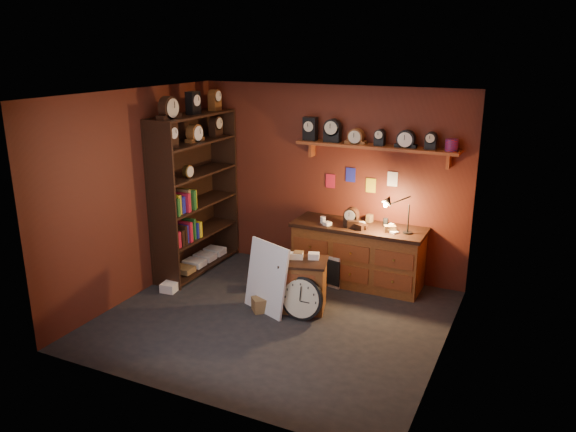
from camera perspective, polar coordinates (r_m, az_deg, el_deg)
The scene contains 11 objects.
floor at distance 7.00m, azimuth -1.43°, elevation -10.39°, with size 4.00×4.00×0.00m, color black.
room_shell at distance 6.47m, azimuth -0.75°, elevation 3.61°, with size 4.02×3.62×2.71m.
shelving_unit at distance 8.22m, azimuth -9.60°, elevation 2.93°, with size 0.47×1.60×2.58m.
workbench at distance 7.86m, azimuth 7.12°, elevation -3.58°, with size 1.83×0.66×1.36m.
low_cabinet at distance 7.10m, azimuth 1.57°, elevation -6.76°, with size 0.68×0.62×0.74m.
big_round_clock at distance 6.89m, azimuth 1.40°, elevation -8.37°, with size 0.54×0.17×0.54m.
white_panel at distance 7.21m, azimuth -2.16°, elevation -9.51°, with size 0.68×0.03×0.91m, color silver.
mini_fridge at distance 7.97m, azimuth 4.68°, elevation -5.10°, with size 0.51×0.53×0.45m.
floor_box_a at distance 7.75m, azimuth -3.06°, elevation -6.89°, with size 0.27×0.23×0.17m, color brown.
floor_box_b at distance 7.87m, azimuth -11.87°, elevation -7.03°, with size 0.20×0.24×0.12m, color white.
floor_box_c at distance 7.16m, azimuth -2.65°, elevation -8.94°, with size 0.23×0.19×0.17m, color brown.
Camera 1 is at (2.82, -5.54, 3.22)m, focal length 35.00 mm.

